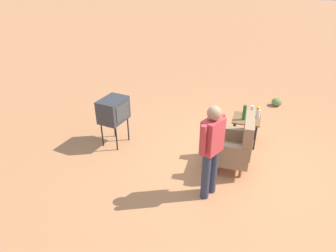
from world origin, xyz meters
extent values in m
plane|color=#C17A4C|center=(0.00, 0.00, 0.00)|extent=(60.00, 60.00, 0.00)
cylinder|color=brown|center=(-0.33, -0.29, 0.11)|extent=(0.05, 0.05, 0.22)
cylinder|color=brown|center=(0.21, -0.27, 0.11)|extent=(0.05, 0.05, 0.22)
cylinder|color=brown|center=(-0.35, 0.24, 0.11)|extent=(0.05, 0.05, 0.22)
cylinder|color=brown|center=(0.18, 0.26, 0.11)|extent=(0.05, 0.05, 0.22)
cube|color=#8C6B4C|center=(-0.07, -0.01, 0.32)|extent=(0.79, 0.79, 0.20)
cube|color=#8C6B4C|center=(-0.08, 0.31, 0.74)|extent=(0.77, 0.19, 0.64)
cube|color=#8C6B4C|center=(-0.39, -0.03, 0.55)|extent=(0.17, 0.69, 0.26)
cube|color=#8C6B4C|center=(0.25, 0.00, 0.55)|extent=(0.17, 0.69, 0.26)
cylinder|color=black|center=(-1.28, 0.00, 0.28)|extent=(0.04, 0.04, 0.56)
cylinder|color=black|center=(-0.83, 0.00, 0.28)|extent=(0.04, 0.04, 0.56)
cylinder|color=black|center=(-1.28, 0.45, 0.28)|extent=(0.04, 0.04, 0.56)
cylinder|color=black|center=(-0.83, 0.45, 0.28)|extent=(0.04, 0.04, 0.56)
cube|color=brown|center=(-1.05, 0.22, 0.58)|extent=(0.56, 0.56, 0.03)
cylinder|color=black|center=(0.02, -2.26, 0.28)|extent=(0.03, 0.03, 0.55)
cylinder|color=black|center=(-0.41, -2.20, 0.28)|extent=(0.03, 0.03, 0.55)
cylinder|color=black|center=(-0.03, -2.62, 0.28)|extent=(0.03, 0.03, 0.55)
cylinder|color=black|center=(-0.47, -2.55, 0.28)|extent=(0.03, 0.03, 0.55)
cube|color=#333338|center=(-0.22, -2.41, 0.79)|extent=(0.66, 0.53, 0.48)
cube|color=#383D3F|center=(-0.19, -2.19, 0.79)|extent=(0.42, 0.08, 0.34)
cylinder|color=#2D3347|center=(0.71, -0.17, 0.43)|extent=(0.14, 0.14, 0.86)
cylinder|color=#2D3347|center=(0.89, -0.25, 0.43)|extent=(0.14, 0.14, 0.86)
cube|color=#BC383D|center=(0.80, -0.21, 1.14)|extent=(0.42, 0.35, 0.56)
cylinder|color=#BC383D|center=(0.59, -0.11, 1.17)|extent=(0.09, 0.09, 0.50)
cylinder|color=#BC383D|center=(1.02, -0.31, 1.17)|extent=(0.09, 0.09, 0.50)
sphere|color=#A37556|center=(0.80, -0.21, 1.53)|extent=(0.22, 0.22, 0.22)
cylinder|color=#1E5623|center=(-0.98, 0.17, 0.75)|extent=(0.07, 0.07, 0.32)
cylinder|color=silver|center=(-1.27, 0.31, 0.69)|extent=(0.06, 0.06, 0.20)
cylinder|color=silver|center=(-1.16, 0.44, 0.68)|extent=(0.09, 0.09, 0.18)
sphere|color=yellow|center=(-1.16, 0.44, 0.82)|extent=(0.07, 0.07, 0.07)
sphere|color=#E04C66|center=(-1.20, 0.45, 0.82)|extent=(0.07, 0.07, 0.07)
sphere|color=orange|center=(-1.13, 0.42, 0.82)|extent=(0.07, 0.07, 0.07)
ellipsoid|color=olive|center=(-3.25, 0.91, 0.10)|extent=(0.27, 0.27, 0.21)
camera|label=1|loc=(4.77, 0.32, 3.49)|focal=32.35mm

